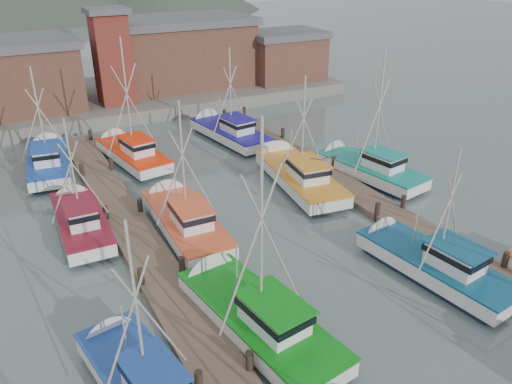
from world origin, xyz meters
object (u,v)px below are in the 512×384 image
boat_12 (130,153)px  boat_8 (183,219)px  lookout_tower (112,56)px  boat_4 (251,313)px

boat_12 → boat_8: bearing=-99.7°
boat_8 → boat_12: 11.45m
boat_8 → boat_12: (0.11, 11.45, 0.01)m
lookout_tower → boat_8: lookout_tower is taller
lookout_tower → boat_4: (-2.67, -32.55, -4.87)m
boat_8 → boat_12: bearing=91.2°
boat_4 → boat_8: (0.39, 9.00, -0.01)m
boat_8 → boat_4: bearing=-90.7°
boat_4 → boat_12: 20.45m
boat_8 → boat_12: boat_12 is taller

